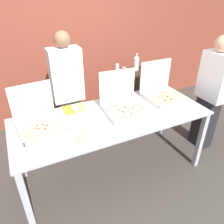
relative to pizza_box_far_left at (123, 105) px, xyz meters
The scene contains 14 objects.
ground_plane 0.95m from the pizza_box_far_left, 162.11° to the right, with size 16.00×16.00×0.00m, color #423D38.
brick_wall_behind 1.72m from the pizza_box_far_left, 95.83° to the left, with size 10.00×0.06×2.80m.
buffet_table 0.25m from the pizza_box_far_left, 162.11° to the right, with size 2.25×0.92×0.86m.
pizza_box_far_left is the anchor object (origin of this frame).
pizza_box_near_left 0.63m from the pizza_box_far_left, ahead, with size 0.46×0.48×0.46m.
pizza_box_near_right 0.96m from the pizza_box_far_left, behind, with size 0.48×0.50×0.44m.
paper_plate_front_center 0.72m from the pizza_box_far_left, 150.87° to the right, with size 0.24×0.24×0.03m.
veggie_tray 0.57m from the pizza_box_far_left, 156.24° to the left, with size 0.33×0.25×0.05m.
sideboard_podium 1.20m from the pizza_box_far_left, 51.07° to the left, with size 0.62×0.47×0.95m.
soda_bottle 1.20m from the pizza_box_far_left, 51.38° to the left, with size 0.09×0.09×0.30m.
soda_can_silver 1.11m from the pizza_box_far_left, 66.56° to the left, with size 0.07×0.07×0.12m.
soda_can_colored 0.94m from the pizza_box_far_left, 60.82° to the left, with size 0.07×0.07×0.12m.
person_guest_cap 0.81m from the pizza_box_far_left, 126.48° to the left, with size 0.40×0.22×1.71m.
person_guest_plaid 1.32m from the pizza_box_far_left, ahead, with size 0.22×0.40×1.65m.
Camera 1 is at (-0.94, -1.93, 2.16)m, focal length 35.00 mm.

